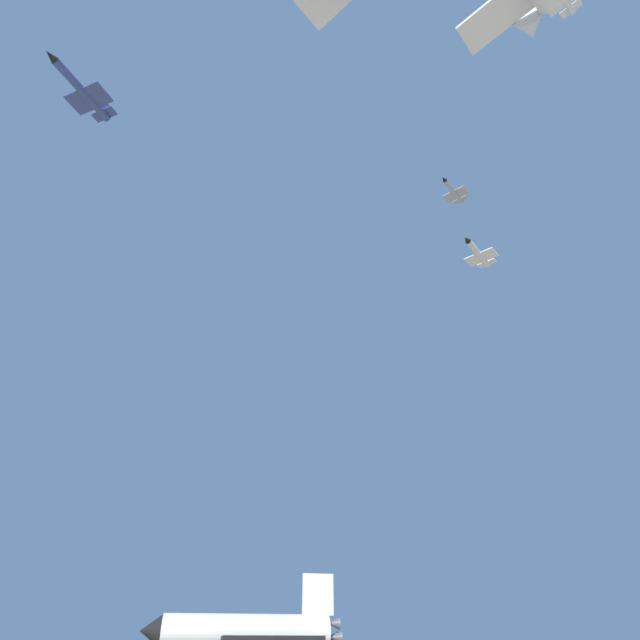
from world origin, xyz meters
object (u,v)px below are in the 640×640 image
at_px(space_shuttle, 244,632).
at_px(chase_jet_left_wing, 479,254).
at_px(chase_jet_lead, 454,191).
at_px(chase_jet_high_escort, 83,91).

bearing_deg(space_shuttle, chase_jet_left_wing, 160.83).
xyz_separation_m(chase_jet_lead, chase_jet_high_escort, (116.20, 5.57, -48.54)).
distance_m(chase_jet_lead, chase_jet_left_wing, 51.77).
relative_size(space_shuttle, chase_jet_lead, 2.43).
height_order(space_shuttle, chase_jet_high_escort, chase_jet_high_escort).
distance_m(space_shuttle, chase_jet_left_wing, 104.04).
relative_size(chase_jet_lead, chase_jet_high_escort, 1.05).
distance_m(space_shuttle, chase_jet_high_escort, 106.31).
relative_size(space_shuttle, chase_jet_high_escort, 2.56).
bearing_deg(space_shuttle, chase_jet_high_escort, 51.94).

